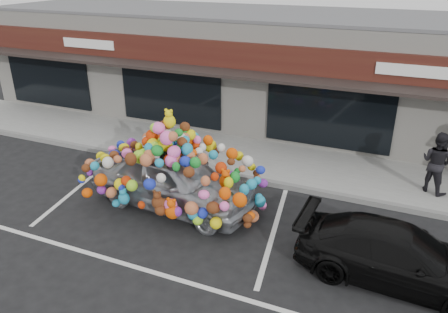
% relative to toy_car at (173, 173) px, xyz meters
% --- Properties ---
extents(ground, '(90.00, 90.00, 0.00)m').
position_rel_toy_car_xyz_m(ground, '(0.08, -0.39, -0.96)').
color(ground, black).
rests_on(ground, ground).
extents(shop_building, '(24.00, 7.20, 4.31)m').
position_rel_toy_car_xyz_m(shop_building, '(0.09, 8.05, 1.20)').
color(shop_building, silver).
rests_on(shop_building, ground).
extents(sidewalk, '(26.00, 3.00, 0.15)m').
position_rel_toy_car_xyz_m(sidewalk, '(0.08, 3.61, -0.88)').
color(sidewalk, gray).
rests_on(sidewalk, ground).
extents(kerb, '(26.00, 0.18, 0.16)m').
position_rel_toy_car_xyz_m(kerb, '(0.08, 2.11, -0.88)').
color(kerb, slate).
rests_on(kerb, ground).
extents(parking_stripe_left, '(0.73, 4.37, 0.01)m').
position_rel_toy_car_xyz_m(parking_stripe_left, '(-3.12, -0.19, -0.95)').
color(parking_stripe_left, silver).
rests_on(parking_stripe_left, ground).
extents(parking_stripe_mid, '(0.73, 4.37, 0.01)m').
position_rel_toy_car_xyz_m(parking_stripe_mid, '(2.88, -0.19, -0.95)').
color(parking_stripe_mid, silver).
rests_on(parking_stripe_mid, ground).
extents(lane_line, '(14.00, 0.12, 0.01)m').
position_rel_toy_car_xyz_m(lane_line, '(2.08, -2.69, -0.95)').
color(lane_line, silver).
rests_on(lane_line, ground).
extents(toy_car, '(3.28, 5.01, 2.83)m').
position_rel_toy_car_xyz_m(toy_car, '(0.00, 0.00, 0.00)').
color(toy_car, '#95979E').
rests_on(toy_car, ground).
extents(black_sedan, '(1.84, 4.19, 1.20)m').
position_rel_toy_car_xyz_m(black_sedan, '(5.70, -0.87, -0.36)').
color(black_sedan, black).
rests_on(black_sedan, ground).
extents(pedestrian_b, '(1.08, 1.02, 1.77)m').
position_rel_toy_car_xyz_m(pedestrian_b, '(6.44, 3.32, 0.08)').
color(pedestrian_b, black).
rests_on(pedestrian_b, sidewalk).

